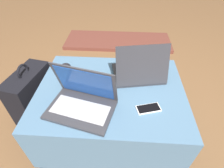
{
  "coord_description": "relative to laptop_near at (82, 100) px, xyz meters",
  "views": [
    {
      "loc": [
        0.06,
        -0.79,
        1.17
      ],
      "look_at": [
        0.01,
        -0.04,
        0.5
      ],
      "focal_mm": 28.0,
      "sensor_mm": 36.0,
      "label": 1
    }
  ],
  "objects": [
    {
      "name": "ground_plane",
      "position": [
        0.14,
        0.15,
        -0.48
      ],
      "size": [
        14.0,
        14.0,
        0.0
      ],
      "primitive_type": "plane",
      "color": "brown"
    },
    {
      "name": "wrist_brace",
      "position": [
        -0.14,
        0.23,
        -0.02
      ],
      "size": [
        0.13,
        0.19,
        0.07
      ],
      "rotation": [
        0.0,
        0.0,
        1.95
      ],
      "color": "black",
      "rests_on": "ottoman"
    },
    {
      "name": "fireplace_hearth",
      "position": [
        0.14,
        1.54,
        -0.45
      ],
      "size": [
        1.4,
        0.5,
        0.04
      ],
      "color": "brown",
      "rests_on": "ground_plane"
    },
    {
      "name": "laptop_far",
      "position": [
        0.32,
        0.28,
        0.0
      ],
      "size": [
        0.36,
        0.3,
        0.25
      ],
      "rotation": [
        0.0,
        0.0,
        3.32
      ],
      "color": "#333338",
      "rests_on": "ottoman"
    },
    {
      "name": "backpack",
      "position": [
        -0.45,
        0.24,
        -0.26
      ],
      "size": [
        0.27,
        0.38,
        0.52
      ],
      "rotation": [
        0.0,
        0.0,
        -1.77
      ],
      "color": "black",
      "rests_on": "ground_plane"
    },
    {
      "name": "cell_phone",
      "position": [
        0.36,
        0.01,
        -0.05
      ],
      "size": [
        0.14,
        0.1,
        0.01
      ],
      "rotation": [
        0.0,
        0.0,
        4.99
      ],
      "color": "white",
      "rests_on": "ottoman"
    },
    {
      "name": "ottoman",
      "position": [
        0.14,
        0.15,
        -0.26
      ],
      "size": [
        0.91,
        0.7,
        0.42
      ],
      "color": "#2A3D4E",
      "rests_on": "ground_plane"
    },
    {
      "name": "laptop_near",
      "position": [
        0.0,
        0.0,
        0.0
      ],
      "size": [
        0.4,
        0.32,
        0.25
      ],
      "rotation": [
        0.0,
        0.0,
        -0.24
      ],
      "color": "#333338",
      "rests_on": "ottoman"
    }
  ]
}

